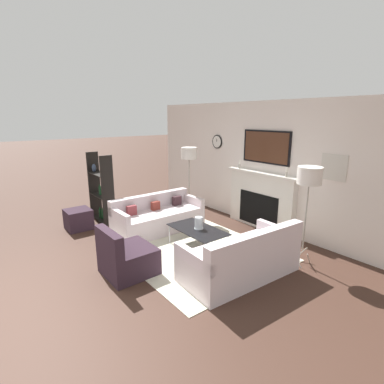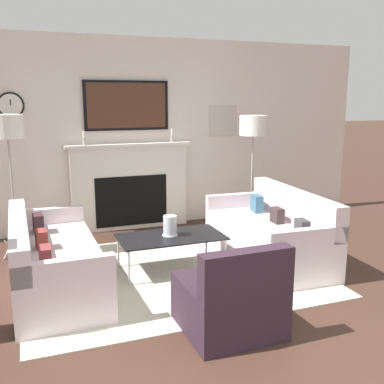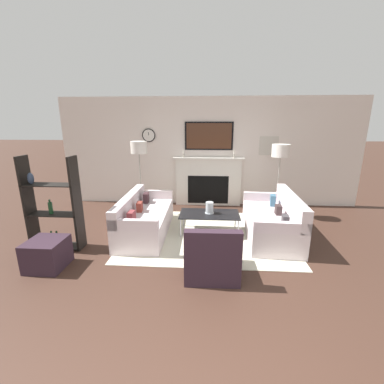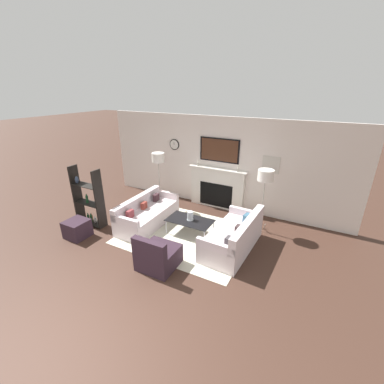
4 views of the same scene
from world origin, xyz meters
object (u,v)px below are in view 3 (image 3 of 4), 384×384
Objects in this scene: floor_lamp_right at (281,152)px; ottoman at (47,254)px; armchair at (212,257)px; hurricane_candle at (209,208)px; floor_lamp_left at (139,149)px; shelf_unit at (53,208)px; couch_left at (144,219)px; couch_right at (273,222)px; coffee_table at (209,215)px.

floor_lamp_right is 4.75m from ottoman.
floor_lamp_right reaches higher than ottoman.
armchair is 1.48m from hurricane_candle.
armchair is 3.19m from floor_lamp_left.
floor_lamp_right is at bearing 23.57° from shelf_unit.
floor_lamp_left is 1.03× the size of floor_lamp_right.
couch_left is at bearing 133.74° from armchair.
couch_left is 1.13× the size of floor_lamp_left.
floor_lamp_right reaches higher than shelf_unit.
couch_right is at bearing 20.39° from ottoman.
couch_right is 3.22m from floor_lamp_left.
couch_right is 1.19m from coffee_table.
ottoman is at bearing -130.37° from couch_left.
coffee_table is at bearing -146.40° from floor_lamp_right.
hurricane_candle is at bearing 174.43° from couch_right.
hurricane_candle is 0.14× the size of shelf_unit.
couch_right is at bearing -21.55° from floor_lamp_left.
ottoman is at bearing -108.07° from floor_lamp_left.
shelf_unit is at bearing -163.11° from coffee_table.
shelf_unit reaches higher than ottoman.
coffee_table is at bearing 4.10° from couch_left.
couch_right is (2.44, -0.00, 0.01)m from couch_left.
hurricane_candle is (-1.18, 0.12, 0.20)m from couch_right.
coffee_table is at bearing -32.30° from floor_lamp_left.
couch_right reaches higher than couch_left.
floor_lamp_left is 1.07× the size of shelf_unit.
armchair is 3.10m from floor_lamp_right.
couch_right is 1.77m from armchair.
couch_right is at bearing -106.71° from floor_lamp_right.
coffee_table is at bearing 91.52° from armchair.
hurricane_candle is 0.43× the size of ottoman.
couch_right reaches higher than armchair.
couch_right is 1.63× the size of coffee_table.
floor_lamp_left is at bearing 180.00° from floor_lamp_right.
couch_right is 1.13× the size of floor_lamp_right.
couch_right is 3.80m from ottoman.
couch_right is at bearing 49.66° from armchair.
ottoman is at bearing -159.61° from couch_right.
shelf_unit is (-1.01, -1.79, -0.81)m from floor_lamp_left.
floor_lamp_right is at bearing 0.00° from floor_lamp_left.
floor_lamp_left reaches higher than couch_right.
hurricane_candle is 0.13× the size of floor_lamp_left.
hurricane_candle is at bearing 91.47° from coffee_table.
couch_left is 2.47× the size of armchair.
floor_lamp_right is (1.51, 1.00, 1.11)m from coffee_table.
ottoman is at bearing -70.55° from shelf_unit.
couch_left is at bearing -158.40° from floor_lamp_right.
couch_right reaches higher than coffee_table.
ottoman is at bearing -148.82° from hurricane_candle.
floor_lamp_left is (-1.59, 1.00, 1.15)m from coffee_table.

